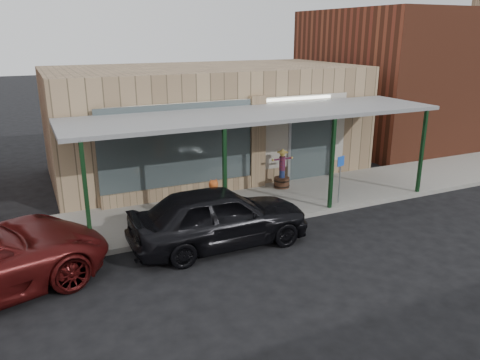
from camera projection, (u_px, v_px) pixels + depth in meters
name	position (u px, v px, depth m)	size (l,w,h in m)	color
ground	(320.00, 250.00, 12.31)	(120.00, 120.00, 0.00)	black
sidewalk	(258.00, 204.00, 15.39)	(40.00, 3.20, 0.15)	gray
storefront	(207.00, 120.00, 18.73)	(12.00, 6.25, 4.20)	tan
awning	(260.00, 115.00, 14.48)	(12.00, 3.00, 3.04)	slate
block_buildings_near	(241.00, 74.00, 19.93)	(61.00, 8.00, 8.00)	brown
barrel_scarecrow	(282.00, 174.00, 16.65)	(0.83, 0.70, 1.41)	#4B2D1E
barrel_pumpkin	(172.00, 216.00, 13.55)	(0.72, 0.72, 0.67)	#4B2D1E
handicap_sign	(340.00, 173.00, 14.97)	(0.32, 0.11, 1.56)	gray
parked_sedan	(219.00, 216.00, 12.35)	(4.78, 1.96, 1.63)	black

